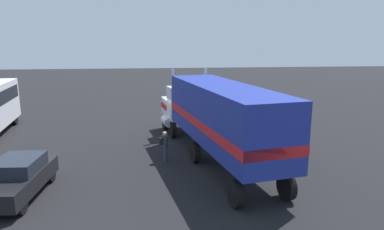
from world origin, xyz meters
TOP-DOWN VIEW (x-y plane):
  - ground_plane at (0.00, 0.00)m, footprint 120.00×120.00m
  - lane_stripe_near at (-5.61, -3.50)m, footprint 4.36×0.95m
  - lane_stripe_mid at (-1.45, -6.43)m, footprint 4.37×0.84m
  - semi_truck at (-5.50, -1.22)m, footprint 14.38×5.06m
  - person_bystander at (-5.52, 1.41)m, footprint 0.37×0.47m
  - parked_car at (-9.01, 7.51)m, footprint 4.53×2.14m
  - motorcycle at (-6.90, -5.29)m, footprint 1.98×0.92m

SIDE VIEW (x-z plane):
  - ground_plane at x=0.00m, z-range 0.00..0.00m
  - lane_stripe_near at x=-5.61m, z-range 0.00..0.01m
  - lane_stripe_mid at x=-1.45m, z-range 0.00..0.01m
  - motorcycle at x=-6.90m, z-range -0.08..1.04m
  - parked_car at x=-9.01m, z-range 0.02..1.59m
  - person_bystander at x=-5.52m, z-range 0.08..1.71m
  - semi_truck at x=-5.50m, z-range 0.27..4.77m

